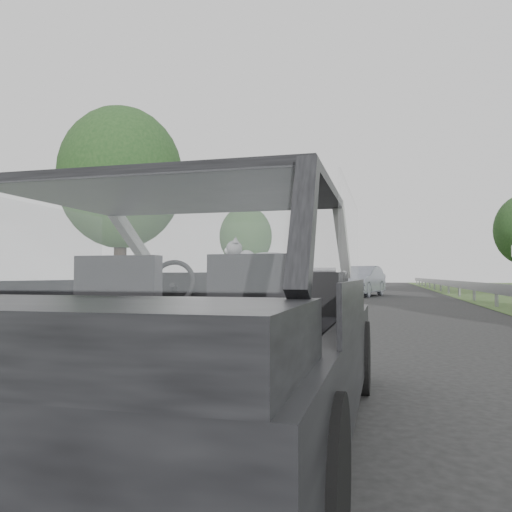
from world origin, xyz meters
The scene contains 10 objects.
ground centered at (0.00, 0.00, 0.00)m, with size 140.00×140.00×0.00m, color black.
subject_car centered at (0.00, 0.00, 0.72)m, with size 1.80×4.00×1.45m, color black.
dashboard centered at (0.00, 0.62, 0.85)m, with size 1.58×0.45×0.30m, color black.
driver_seat centered at (-0.40, -0.29, 0.88)m, with size 0.50×0.72×0.42m, color #232325.
passenger_seat centered at (0.40, -0.29, 0.88)m, with size 0.50×0.72×0.42m, color #232325.
steering_wheel centered at (-0.40, 0.33, 0.92)m, with size 0.36×0.36×0.04m, color black.
cat centered at (0.25, 0.59, 1.08)m, with size 0.57×0.18×0.26m, color #98989A.
other_car centered at (-0.10, 21.29, 0.72)m, with size 1.73×4.38×1.44m, color #ADB3C5.
tree_5 centered at (-9.56, 15.63, 3.89)m, with size 5.14×5.14×7.79m, color #1B3919, non-canonical shape.
tree_6 centered at (-9.43, 34.40, 3.11)m, with size 4.11×4.11×6.22m, color #1B3919, non-canonical shape.
Camera 1 is at (1.06, -2.93, 0.98)m, focal length 35.00 mm.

